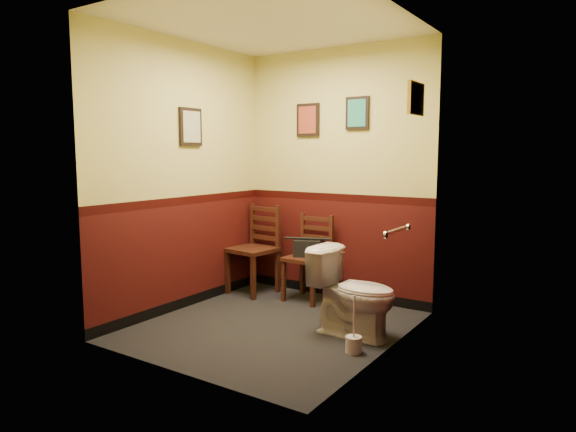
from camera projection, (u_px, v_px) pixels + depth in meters
The scene contains 17 objects.
floor at pixel (273, 326), 4.73m from camera, with size 2.20×2.40×0.00m, color black.
ceiling at pixel (272, 23), 4.40m from camera, with size 2.20×2.40×0.00m, color silver.
wall_back at pixel (336, 175), 5.56m from camera, with size 2.20×2.70×0.00m, color #3B0D0C.
wall_front at pixel (173, 187), 3.57m from camera, with size 2.20×2.70×0.00m, color #3B0D0C.
wall_left at pixel (183, 177), 5.17m from camera, with size 2.40×2.70×0.00m, color #3B0D0C.
wall_right at pixel (389, 184), 3.96m from camera, with size 2.40×2.70×0.00m, color #3B0D0C.
grab_bar at pixel (396, 231), 4.23m from camera, with size 0.05×0.56×0.06m.
framed_print_back_a at pixel (308, 120), 5.66m from camera, with size 0.28×0.04×0.36m.
framed_print_back_b at pixel (357, 113), 5.32m from camera, with size 0.26×0.04×0.34m.
framed_print_left at pixel (191, 127), 5.18m from camera, with size 0.04×0.30×0.38m.
framed_print_right at pixel (416, 99), 4.39m from camera, with size 0.04×0.34×0.28m.
toilet at pixel (354, 293), 4.45m from camera, with size 0.43×0.77×0.76m, color white.
toilet_brush at pixel (354, 343), 4.10m from camera, with size 0.13×0.13×0.47m.
chair_left at pixel (255, 249), 5.84m from camera, with size 0.52×0.52×1.00m.
chair_right at pixel (309, 258), 5.55m from camera, with size 0.44×0.44×0.92m.
handbag at pixel (307, 248), 5.50m from camera, with size 0.32×0.24×0.21m.
tp_stack at pixel (334, 285), 5.56m from camera, with size 0.22×0.13×0.38m.
Camera 1 is at (2.63, -3.74, 1.59)m, focal length 32.00 mm.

